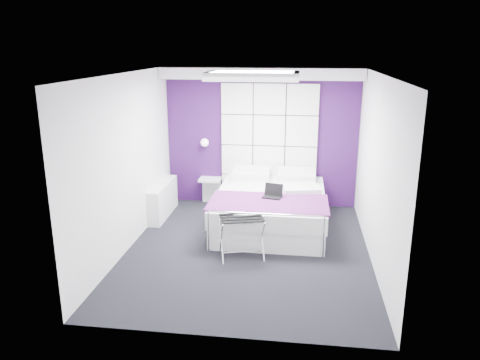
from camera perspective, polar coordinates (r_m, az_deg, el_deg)
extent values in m
plane|color=black|center=(7.13, 0.93, -8.56)|extent=(4.40, 4.40, 0.00)
plane|color=white|center=(6.49, 1.04, 12.79)|extent=(4.40, 4.40, 0.00)
plane|color=white|center=(8.83, 2.62, 5.15)|extent=(3.60, 0.00, 3.60)
plane|color=white|center=(7.12, -13.58, 2.04)|extent=(0.00, 4.40, 4.40)
plane|color=white|center=(6.74, 16.38, 1.04)|extent=(0.00, 4.40, 4.40)
cube|color=#341047|center=(8.82, 2.61, 5.14)|extent=(3.58, 0.02, 2.58)
cube|color=white|center=(8.43, 2.57, 12.86)|extent=(3.58, 0.50, 0.20)
sphere|color=white|center=(8.86, -4.27, 4.63)|extent=(0.15, 0.15, 0.15)
cube|color=white|center=(8.54, -9.39, -2.38)|extent=(0.22, 1.20, 0.60)
cube|color=white|center=(7.97, 3.71, -4.58)|extent=(1.75, 2.19, 0.33)
cube|color=silver|center=(7.87, 3.75, -2.53)|extent=(1.79, 2.23, 0.27)
cube|color=#551755|center=(7.30, 3.48, -2.78)|extent=(1.85, 0.98, 0.03)
cube|color=white|center=(8.97, -3.67, 0.06)|extent=(0.41, 0.32, 0.05)
cube|color=black|center=(6.71, 0.20, -4.65)|extent=(0.61, 0.45, 0.01)
cube|color=black|center=(7.49, 3.94, -2.08)|extent=(0.30, 0.21, 0.02)
cube|color=black|center=(7.55, 4.01, -1.06)|extent=(0.30, 0.01, 0.20)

